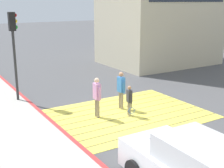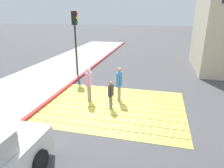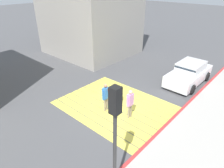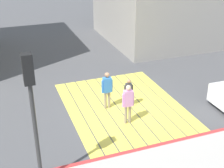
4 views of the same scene
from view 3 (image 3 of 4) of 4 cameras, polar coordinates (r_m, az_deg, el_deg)
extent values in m
plane|color=#4C4C4F|center=(12.17, 0.88, -6.07)|extent=(120.00, 120.00, 0.00)
cube|color=#EAD64C|center=(13.66, 6.95, -2.19)|extent=(6.40, 0.50, 0.01)
cube|color=#EAD64C|center=(13.27, 5.56, -3.08)|extent=(6.40, 0.50, 0.01)
cube|color=#EAD64C|center=(12.89, 4.10, -4.01)|extent=(6.40, 0.50, 0.01)
cube|color=#EAD64C|center=(12.52, 2.54, -5.00)|extent=(6.40, 0.50, 0.01)
cube|color=#EAD64C|center=(12.16, 0.88, -6.05)|extent=(6.40, 0.50, 0.01)
cube|color=#EAD64C|center=(11.82, -0.88, -7.15)|extent=(6.40, 0.50, 0.01)
cube|color=#EAD64C|center=(11.50, -2.75, -8.30)|extent=(6.40, 0.50, 0.01)
cube|color=#EAD64C|center=(11.20, -4.74, -9.51)|extent=(6.40, 0.50, 0.01)
cube|color=#EAD64C|center=(10.91, -6.85, -10.78)|extent=(6.40, 0.50, 0.01)
cube|color=#ADA8A0|center=(10.23, 26.48, -16.80)|extent=(4.80, 40.00, 0.12)
cube|color=#BC3333|center=(10.71, 14.43, -12.01)|extent=(0.16, 40.00, 0.13)
cube|color=gray|center=(20.50, -6.44, 22.16)|extent=(8.00, 7.00, 9.74)
cube|color=white|center=(15.49, 20.88, 2.26)|extent=(1.85, 4.32, 0.80)
cube|color=silver|center=(15.36, 21.53, 4.72)|extent=(1.56, 2.08, 0.60)
cube|color=#1E2833|center=(14.58, 20.07, 3.52)|extent=(1.48, 0.35, 0.49)
cylinder|color=black|center=(14.78, 15.57, 0.77)|extent=(0.23, 0.66, 0.66)
cylinder|color=black|center=(14.20, 21.78, -1.42)|extent=(0.23, 0.66, 0.66)
cylinder|color=black|center=(17.02, 19.84, 3.73)|extent=(0.23, 0.66, 0.66)
cylinder|color=black|center=(16.52, 25.34, 1.94)|extent=(0.23, 0.66, 0.66)
cylinder|color=#2D2D2D|center=(6.83, 0.79, -19.94)|extent=(0.12, 0.12, 3.40)
cube|color=black|center=(5.46, 0.94, -4.72)|extent=(0.28, 0.28, 0.84)
sphere|color=maroon|center=(5.41, -0.32, -1.61)|extent=(0.18, 0.18, 0.18)
sphere|color=yellow|center=(5.54, -0.32, -4.05)|extent=(0.18, 0.18, 0.18)
sphere|color=#188429|center=(5.69, -0.31, -6.37)|extent=(0.18, 0.18, 0.18)
cylinder|color=gray|center=(11.48, -2.08, -5.94)|extent=(0.12, 0.12, 0.81)
cylinder|color=gray|center=(11.59, -1.47, -5.59)|extent=(0.12, 0.12, 0.81)
cube|color=#3372BF|center=(11.15, -1.83, -2.59)|extent=(0.22, 0.35, 0.67)
sphere|color=#9E7051|center=(10.92, -1.86, -0.50)|extent=(0.21, 0.21, 0.21)
cylinder|color=#3372BF|center=(11.05, -2.56, -3.29)|extent=(0.09, 0.09, 0.57)
cylinder|color=#3372BF|center=(11.31, -1.10, -2.49)|extent=(0.09, 0.09, 0.57)
cylinder|color=gray|center=(10.96, 4.73, -7.88)|extent=(0.12, 0.12, 0.80)
cylinder|color=gray|center=(11.07, 5.32, -7.50)|extent=(0.12, 0.12, 0.80)
cube|color=#D18CC6|center=(10.61, 5.18, -4.44)|extent=(0.23, 0.36, 0.67)
sphere|color=beige|center=(10.37, 5.29, -2.29)|extent=(0.21, 0.21, 0.21)
cylinder|color=#D18CC6|center=(10.51, 4.45, -5.18)|extent=(0.09, 0.09, 0.57)
cylinder|color=#D18CC6|center=(10.78, 5.87, -4.32)|extent=(0.09, 0.09, 0.57)
cylinder|color=gray|center=(12.02, 1.66, -4.78)|extent=(0.09, 0.09, 0.62)
cylinder|color=gray|center=(12.09, 2.16, -4.57)|extent=(0.09, 0.09, 0.62)
cube|color=#333338|center=(11.76, 1.96, -2.33)|extent=(0.22, 0.30, 0.52)
sphere|color=#9E7051|center=(11.59, 1.99, -0.79)|extent=(0.16, 0.16, 0.16)
cylinder|color=#333338|center=(11.70, 1.32, -2.80)|extent=(0.07, 0.07, 0.44)
cylinder|color=#333338|center=(11.88, 2.57, -2.30)|extent=(0.07, 0.07, 0.44)
cylinder|color=black|center=(12.06, 2.53, -3.44)|extent=(0.03, 0.03, 0.28)
torus|color=blue|center=(12.19, 2.50, -4.42)|extent=(0.28, 0.08, 0.28)
camera|label=1|loc=(18.24, 45.11, 13.50)|focal=50.15mm
camera|label=2|loc=(18.31, 14.37, 18.79)|focal=32.38mm
camera|label=4|loc=(5.56, 99.91, -2.59)|focal=50.54mm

